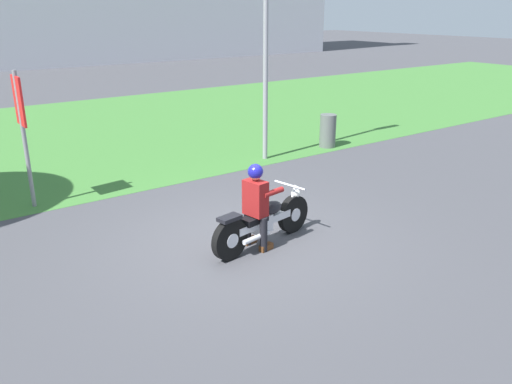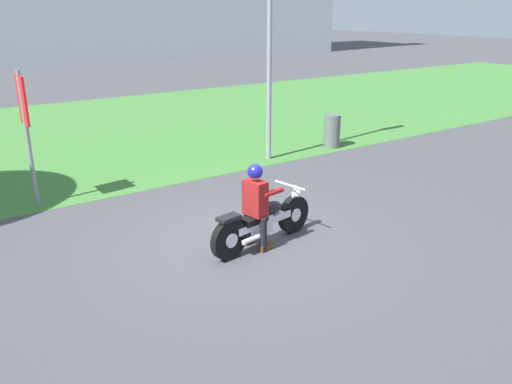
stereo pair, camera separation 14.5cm
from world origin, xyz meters
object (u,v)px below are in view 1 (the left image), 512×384
(rider_lead, at_px, (256,200))
(trash_can, at_px, (328,131))
(motorcycle_lead, at_px, (264,222))
(sign_banner, at_px, (21,119))

(rider_lead, xyz_separation_m, trash_can, (5.35, 4.05, -0.37))
(rider_lead, bearing_deg, motorcycle_lead, -0.82)
(motorcycle_lead, bearing_deg, trash_can, 28.09)
(rider_lead, height_order, trash_can, rider_lead)
(sign_banner, bearing_deg, motorcycle_lead, -57.06)
(trash_can, height_order, sign_banner, sign_banner)
(sign_banner, bearing_deg, trash_can, 0.20)
(trash_can, distance_m, sign_banner, 7.88)
(rider_lead, distance_m, sign_banner, 4.78)
(motorcycle_lead, distance_m, trash_can, 6.56)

